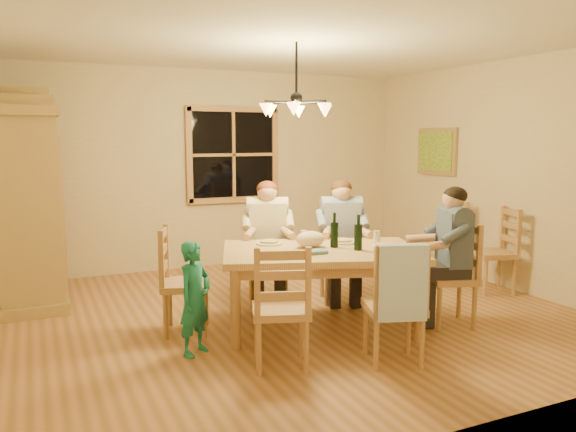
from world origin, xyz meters
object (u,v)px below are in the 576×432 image
chair_near_left (281,329)px  chair_near_right (393,325)px  dining_table (321,260)px  wine_bottle_b (358,232)px  adult_slate_man (452,238)px  chair_end_right (450,293)px  chair_far_left (268,276)px  wine_bottle_a (334,230)px  child (195,298)px  armoire (29,206)px  adult_woman (267,227)px  chair_spare_front (493,266)px  chair_end_left (186,300)px  adult_plaid_man (341,226)px  chair_far_right (341,274)px  chandelier (296,108)px  chair_spare_back (445,253)px

chair_near_left → chair_near_right: 0.90m
dining_table → chair_near_right: 1.03m
wine_bottle_b → adult_slate_man: bearing=-14.5°
adult_slate_man → chair_near_left: bearing=116.6°
chair_near_right → chair_end_right: same height
chair_far_left → adult_slate_man: 1.98m
chair_near_left → wine_bottle_a: bearing=57.9°
chair_near_left → child: 0.78m
armoire → adult_woman: armoire is taller
wine_bottle_b → chair_spare_front: 2.27m
dining_table → adult_woman: size_ratio=2.37×
adult_woman → wine_bottle_b: 1.22m
chair_near_right → chair_end_right: size_ratio=1.00×
chair_near_left → dining_table: bearing=62.1°
chair_end_right → adult_woman: (-1.33, 1.37, 0.54)m
adult_slate_man → wine_bottle_b: (-0.90, 0.23, 0.08)m
armoire → wine_bottle_b: bearing=-39.5°
chair_end_left → chair_spare_front: size_ratio=1.00×
armoire → chair_spare_front: armoire is taller
adult_plaid_man → wine_bottle_a: 0.81m
armoire → chair_far_right: size_ratio=2.32×
armoire → child: (1.21, -2.21, -0.58)m
adult_slate_man → adult_plaid_man: bearing=46.6°
dining_table → child: bearing=-174.0°
adult_slate_man → chair_end_right: bearing=-70.9°
armoire → chandelier: bearing=-33.5°
wine_bottle_a → child: bearing=-173.4°
adult_woman → chair_spare_back: size_ratio=0.88×
chandelier → adult_woman: bearing=103.4°
child → chandelier: bearing=-9.5°
chair_spare_back → chair_end_right: bearing=163.1°
adult_plaid_man → child: (-1.86, -0.82, -0.37)m
chandelier → adult_slate_man: bearing=-36.1°
adult_woman → wine_bottle_a: bearing=127.2°
chair_end_left → child: bearing=12.6°
chair_far_left → adult_woman: (-0.00, 0.00, 0.54)m
wine_bottle_b → child: (-1.54, 0.05, -0.45)m
chair_end_right → adult_woman: adult_woman is taller
armoire → chair_spare_back: (4.87, -0.97, -0.75)m
adult_woman → adult_slate_man: bearing=153.4°
wine_bottle_b → chair_spare_back: (2.13, 1.29, -0.62)m
chair_far_right → chair_spare_front: bearing=-173.7°
chair_far_left → wine_bottle_a: size_ratio=3.00×
adult_slate_man → wine_bottle_a: size_ratio=2.65×
chair_far_left → adult_woman: size_ratio=1.13×
chair_end_right → adult_woman: 1.98m
adult_slate_man → chair_far_right: bearing=46.6°
chair_far_left → chair_spare_back: size_ratio=1.00×
armoire → wine_bottle_b: armoire is taller
wine_bottle_a → chair_near_left: bearing=-141.3°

